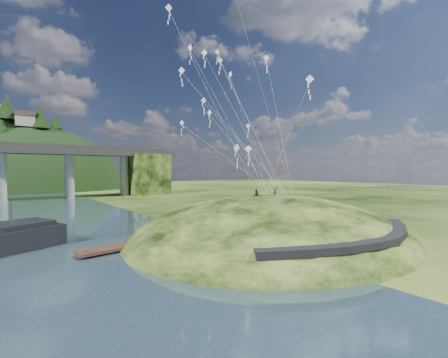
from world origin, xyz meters
TOP-DOWN VIEW (x-y plane):
  - ground at (0.00, 0.00)m, footprint 320.00×320.00m
  - grass_hill at (8.00, 2.00)m, footprint 36.00×32.00m
  - footpath at (7.46, -9.74)m, footprint 22.29×5.84m
  - wooden_dock at (-6.33, 7.37)m, footprint 12.30×2.92m
  - kite_flyers at (8.05, 3.05)m, footprint 3.54×1.34m
  - kite_swarm at (3.70, 6.07)m, footprint 15.09×17.24m

SIDE VIEW (x-z plane):
  - grass_hill at x=8.00m, z-range -8.00..5.00m
  - ground at x=0.00m, z-range 0.00..0.00m
  - wooden_dock at x=-6.33m, z-range -0.05..0.82m
  - footpath at x=7.46m, z-range 1.67..2.50m
  - kite_flyers at x=8.05m, z-range 4.88..6.77m
  - kite_swarm at x=3.70m, z-range 9.47..28.63m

